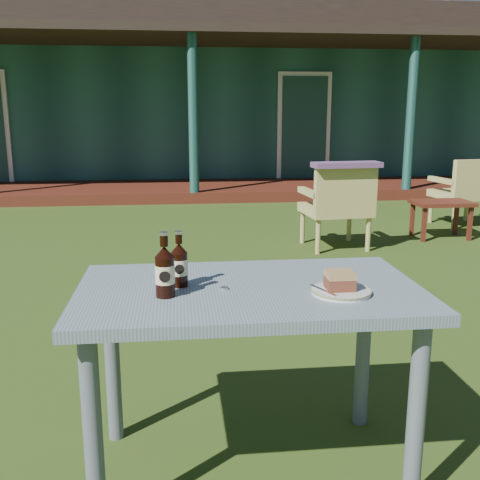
{
  "coord_description": "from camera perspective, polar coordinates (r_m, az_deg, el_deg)",
  "views": [
    {
      "loc": [
        -0.24,
        -3.46,
        1.32
      ],
      "look_at": [
        0.0,
        -1.3,
        0.82
      ],
      "focal_mm": 42.0,
      "sensor_mm": 36.0,
      "label": 1
    }
  ],
  "objects": [
    {
      "name": "side_table",
      "position": [
        6.32,
        19.8,
        3.22
      ],
      "size": [
        0.6,
        0.4,
        0.4
      ],
      "color": "#4E1E12",
      "rests_on": "ground"
    },
    {
      "name": "cafe_table",
      "position": [
        2.0,
        0.95,
        -7.53
      ],
      "size": [
        1.2,
        0.7,
        0.72
      ],
      "color": "slate",
      "rests_on": "ground"
    },
    {
      "name": "cola_bottle_near",
      "position": [
        1.97,
        -6.18,
        -2.48
      ],
      "size": [
        0.06,
        0.06,
        0.2
      ],
      "color": "black",
      "rests_on": "cafe_table"
    },
    {
      "name": "pavilion",
      "position": [
        12.86,
        -5.42,
        14.11
      ],
      "size": [
        15.8,
        8.3,
        3.45
      ],
      "color": "#1C4943",
      "rests_on": "ground"
    },
    {
      "name": "cola_bottle_far",
      "position": [
        1.86,
        -7.65,
        -3.14
      ],
      "size": [
        0.06,
        0.07,
        0.22
      ],
      "color": "black",
      "rests_on": "cafe_table"
    },
    {
      "name": "plate",
      "position": [
        1.93,
        10.22,
        -5.12
      ],
      "size": [
        0.2,
        0.2,
        0.01
      ],
      "color": "silver",
      "rests_on": "cafe_table"
    },
    {
      "name": "armchair_right",
      "position": [
        7.06,
        22.04,
        4.87
      ],
      "size": [
        0.66,
        0.63,
        0.8
      ],
      "color": "tan",
      "rests_on": "ground"
    },
    {
      "name": "cake_slice",
      "position": [
        1.92,
        10.1,
        -4.02
      ],
      "size": [
        0.09,
        0.09,
        0.06
      ],
      "color": "brown",
      "rests_on": "plate"
    },
    {
      "name": "ground",
      "position": [
        3.71,
        -2.23,
        -7.92
      ],
      "size": [
        80.0,
        80.0,
        0.0
      ],
      "primitive_type": "plane",
      "color": "#334916"
    },
    {
      "name": "bottle_cap",
      "position": [
        1.94,
        -1.6,
        -4.93
      ],
      "size": [
        0.03,
        0.03,
        0.01
      ],
      "primitive_type": "cylinder",
      "color": "silver",
      "rests_on": "cafe_table"
    },
    {
      "name": "fork",
      "position": [
        1.9,
        8.42,
        -5.08
      ],
      "size": [
        0.06,
        0.13,
        0.0
      ],
      "primitive_type": "cube",
      "rotation": [
        0.0,
        0.0,
        0.39
      ],
      "color": "silver",
      "rests_on": "plate"
    },
    {
      "name": "floral_throw",
      "position": [
        5.33,
        10.79,
        7.52
      ],
      "size": [
        0.66,
        0.26,
        0.05
      ],
      "primitive_type": "cube",
      "rotation": [
        0.0,
        0.0,
        3.24
      ],
      "color": "#64436B",
      "rests_on": "armchair_left"
    },
    {
      "name": "armchair_left",
      "position": [
        5.53,
        9.98,
        3.75
      ],
      "size": [
        0.65,
        0.62,
        0.82
      ],
      "color": "tan",
      "rests_on": "ground"
    },
    {
      "name": "tree_mid",
      "position": [
        22.46,
        2.2,
        21.65
      ],
      "size": [
        0.28,
        0.28,
        9.5
      ],
      "primitive_type": "cylinder",
      "color": "brown",
      "rests_on": "ground"
    }
  ]
}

